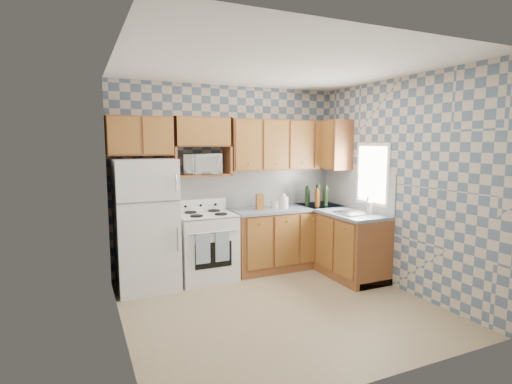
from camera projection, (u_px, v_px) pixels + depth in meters
floor at (279, 307)px, 4.60m from camera, size 3.40×3.40×0.00m
back_wall at (229, 179)px, 5.89m from camera, size 3.40×0.02×2.70m
right_wall at (397, 184)px, 5.13m from camera, size 0.02×3.20×2.70m
backsplash_back at (254, 188)px, 6.06m from camera, size 2.60×0.02×0.56m
backsplash_right at (356, 189)px, 5.87m from camera, size 0.02×1.60×0.56m
refrigerator at (146, 225)px, 5.11m from camera, size 0.75×0.70×1.68m
stove_body at (206, 247)px, 5.51m from camera, size 0.76×0.65×0.90m
cooktop at (206, 215)px, 5.45m from camera, size 0.76×0.65×0.02m
backguard at (200, 205)px, 5.69m from camera, size 0.76×0.08×0.17m
dish_towel_left at (203, 248)px, 5.13m from camera, size 0.19×0.02×0.40m
dish_towel_right at (222, 246)px, 5.24m from camera, size 0.19×0.02×0.40m
base_cabinets_back at (288, 238)px, 6.06m from camera, size 1.75×0.60×0.88m
base_cabinets_right at (338, 242)px, 5.84m from camera, size 0.60×1.60×0.88m
countertop_back at (288, 208)px, 6.00m from camera, size 1.77×0.63×0.04m
countertop_right at (339, 211)px, 5.79m from camera, size 0.63×1.60×0.04m
upper_cabinets_back at (284, 145)px, 6.01m from camera, size 1.75×0.33×0.74m
upper_cabinets_fridge at (139, 136)px, 5.13m from camera, size 0.82×0.33×0.50m
upper_cabinets_right at (331, 145)px, 6.13m from camera, size 0.33×0.70×0.74m
microwave_shelf at (202, 175)px, 5.53m from camera, size 0.80×0.33×0.03m
microwave at (202, 164)px, 5.51m from camera, size 0.57×0.43×0.28m
sink at (355, 213)px, 5.47m from camera, size 0.48×0.40×0.03m
window at (372, 174)px, 5.52m from camera, size 0.02×0.66×0.86m
bottle_0 at (318, 195)px, 6.08m from camera, size 0.07×0.07×0.33m
bottle_1 at (326, 196)px, 6.07m from camera, size 0.07×0.07×0.30m
bottle_2 at (325, 196)px, 6.18m from camera, size 0.07×0.07×0.28m
bottle_3 at (317, 199)px, 5.98m from camera, size 0.07×0.07×0.26m
bottle_4 at (307, 197)px, 6.07m from camera, size 0.07×0.07×0.29m
knife_block at (260, 202)px, 5.77m from camera, size 0.12×0.12×0.23m
electric_kettle at (284, 202)px, 5.90m from camera, size 0.13×0.13×0.17m
food_containers at (276, 204)px, 5.93m from camera, size 0.16×0.16×0.10m
soap_bottle at (369, 208)px, 5.39m from camera, size 0.06×0.06×0.17m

